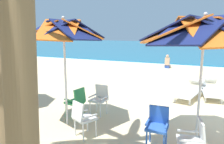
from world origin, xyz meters
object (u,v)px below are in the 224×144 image
Objects in this scene: beachgoer_seated at (167,64)px; plastic_chair_4 at (76,101)px; plastic_chair_3 at (100,98)px; sun_lounger_1 at (211,89)px; plastic_chair_2 at (83,117)px; plastic_chair_7 at (6,89)px; plastic_chair_0 at (158,124)px; beach_umbrella_0 at (204,32)px; plastic_chair_1 at (194,139)px; beach_umbrella_1 at (64,31)px; sun_lounger_2 at (190,90)px.

plastic_chair_4 is at bearing -94.92° from beachgoer_seated.
plastic_chair_3 is 4.51m from sun_lounger_1.
plastic_chair_2 is 3.76m from plastic_chair_7.
plastic_chair_4 is at bearing -132.33° from sun_lounger_1.
plastic_chair_0 is 1.00× the size of plastic_chair_3.
sun_lounger_1 is (0.29, 4.23, -2.14)m from beach_umbrella_0.
beach_umbrella_0 is 3.46m from plastic_chair_3.
plastic_chair_1 is 0.39× the size of sun_lounger_1.
beach_umbrella_1 reaches higher than plastic_chair_3.
sun_lounger_2 is at bearing 50.38° from plastic_chair_3.
beach_umbrella_1 is 3.23× the size of plastic_chair_3.
beach_umbrella_0 reaches higher than plastic_chair_3.
sun_lounger_2 is 6.81m from beachgoer_seated.
beachgoer_seated is at bearing 87.71° from plastic_chair_3.
sun_lounger_2 is (-0.38, 4.36, -0.22)m from plastic_chair_1.
plastic_chair_3 is at bearing 161.91° from beach_umbrella_0.
plastic_chair_2 is at bearing -78.15° from plastic_chair_3.
sun_lounger_2 is (2.79, 3.82, -2.15)m from beach_umbrella_1.
beach_umbrella_0 is 6.36m from plastic_chair_7.
plastic_chair_7 is (-2.86, 0.58, -1.93)m from beach_umbrella_1.
sun_lounger_1 is at bearing 47.79° from plastic_chair_3.
plastic_chair_1 and plastic_chair_3 have the same top height.
beachgoer_seated is (0.07, 10.79, -0.20)m from plastic_chair_2.
beach_umbrella_0 is at bearing 18.71° from plastic_chair_0.
plastic_chair_4 is (-0.47, -0.51, 0.00)m from plastic_chair_3.
plastic_chair_1 is at bearing -2.16° from plastic_chair_2.
sun_lounger_2 is (5.64, 3.24, -0.22)m from plastic_chair_7.
plastic_chair_4 is at bearing 129.56° from plastic_chair_2.
beach_umbrella_1 reaches higher than plastic_chair_4.
plastic_chair_0 and plastic_chair_2 have the same top height.
beach_umbrella_1 is 1.25× the size of sun_lounger_2.
beach_umbrella_0 is at bearing 12.92° from plastic_chair_2.
sun_lounger_2 is at bearing -143.22° from sun_lounger_1.
beachgoer_seated is at bearing 89.63° from plastic_chair_2.
plastic_chair_4 is 0.94× the size of beachgoer_seated.
plastic_chair_1 is 2.40m from plastic_chair_2.
plastic_chair_1 is at bearing -27.66° from plastic_chair_0.
plastic_chair_0 and plastic_chair_1 have the same top height.
plastic_chair_1 is at bearing -93.73° from sun_lounger_1.
plastic_chair_7 is 10.44m from beachgoer_seated.
plastic_chair_2 is at bearing -30.41° from beach_umbrella_1.
plastic_chair_4 is at bearing 92.14° from beach_umbrella_1.
beach_umbrella_0 is 3.22× the size of plastic_chair_2.
beachgoer_seated is (0.83, 10.35, -2.14)m from beach_umbrella_1.
plastic_chair_1 is at bearing -77.90° from beachgoer_seated.
plastic_chair_1 is 3.75m from beach_umbrella_1.
plastic_chair_3 is 3.34m from plastic_chair_7.
plastic_chair_3 and plastic_chair_7 have the same top height.
beachgoer_seated is at bearing 102.10° from plastic_chair_1.
plastic_chair_3 is (-1.97, 1.15, 0.00)m from plastic_chair_0.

